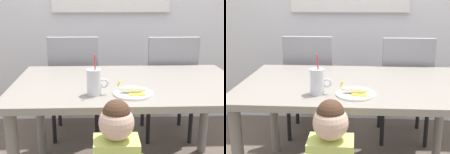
# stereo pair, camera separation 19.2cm
# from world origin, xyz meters

# --- Properties ---
(dining_table) EXTENTS (1.51, 0.93, 0.74)m
(dining_table) POSITION_xyz_m (0.00, 0.00, 0.65)
(dining_table) COLOR gray
(dining_table) RESTS_ON ground
(dining_chair_left) EXTENTS (0.44, 0.44, 0.96)m
(dining_chair_left) POSITION_xyz_m (-0.41, 0.69, 0.54)
(dining_chair_left) COLOR gray
(dining_chair_left) RESTS_ON ground
(dining_chair_right) EXTENTS (0.44, 0.45, 0.96)m
(dining_chair_right) POSITION_xyz_m (0.43, 0.65, 0.54)
(dining_chair_right) COLOR gray
(dining_chair_right) RESTS_ON ground
(milk_cup) EXTENTS (0.13, 0.09, 0.25)m
(milk_cup) POSITION_xyz_m (-0.22, -0.25, 0.81)
(milk_cup) COLOR silver
(milk_cup) RESTS_ON dining_table
(snack_plate) EXTENTS (0.23, 0.23, 0.01)m
(snack_plate) POSITION_xyz_m (0.01, -0.26, 0.75)
(snack_plate) COLOR white
(snack_plate) RESTS_ON dining_table
(peeled_banana) EXTENTS (0.17, 0.11, 0.07)m
(peeled_banana) POSITION_xyz_m (0.00, -0.27, 0.77)
(peeled_banana) COLOR #F4EAC6
(peeled_banana) RESTS_ON snack_plate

